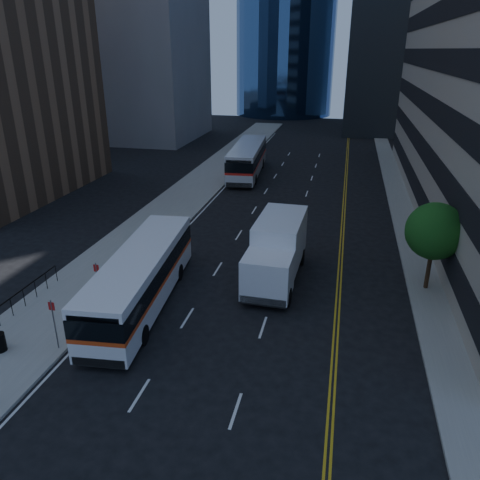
{
  "coord_description": "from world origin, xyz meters",
  "views": [
    {
      "loc": [
        3.81,
        -17.83,
        12.97
      ],
      "look_at": [
        -1.68,
        6.38,
        2.8
      ],
      "focal_mm": 35.0,
      "sensor_mm": 36.0,
      "label": 1
    }
  ],
  "objects": [
    {
      "name": "bus_rear",
      "position": [
        -6.6,
        31.87,
        1.81
      ],
      "size": [
        3.75,
        13.04,
        3.32
      ],
      "rotation": [
        0.0,
        0.0,
        0.07
      ],
      "color": "silver",
      "rests_on": "ground"
    },
    {
      "name": "sidewalk_west",
      "position": [
        -10.5,
        25.0,
        0.07
      ],
      "size": [
        5.0,
        90.0,
        0.15
      ],
      "primitive_type": "cube",
      "color": "gray",
      "rests_on": "ground"
    },
    {
      "name": "street_tree",
      "position": [
        9.0,
        8.0,
        3.64
      ],
      "size": [
        3.2,
        3.2,
        5.1
      ],
      "color": "#332114",
      "rests_on": "sidewalk_east"
    },
    {
      "name": "sidewalk_east",
      "position": [
        9.0,
        25.0,
        0.07
      ],
      "size": [
        2.0,
        90.0,
        0.15
      ],
      "primitive_type": "cube",
      "color": "gray",
      "rests_on": "ground"
    },
    {
      "name": "box_truck",
      "position": [
        0.34,
        7.4,
        1.92
      ],
      "size": [
        2.88,
        7.69,
        3.64
      ],
      "rotation": [
        0.0,
        0.0,
        -0.03
      ],
      "color": "white",
      "rests_on": "ground"
    },
    {
      "name": "ground",
      "position": [
        0.0,
        0.0,
        0.0
      ],
      "size": [
        160.0,
        160.0,
        0.0
      ],
      "primitive_type": "plane",
      "color": "black",
      "rests_on": "ground"
    },
    {
      "name": "bus_front",
      "position": [
        -6.27,
        2.79,
        1.68
      ],
      "size": [
        3.66,
        12.1,
        3.07
      ],
      "rotation": [
        0.0,
        0.0,
        0.09
      ],
      "color": "white",
      "rests_on": "ground"
    },
    {
      "name": "midrise_west",
      "position": [
        -28.0,
        52.0,
        17.5
      ],
      "size": [
        18.0,
        18.0,
        35.0
      ],
      "primitive_type": "cube",
      "color": "gray",
      "rests_on": "ground"
    }
  ]
}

